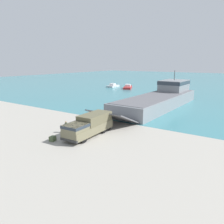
# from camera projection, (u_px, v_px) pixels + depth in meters

# --- Properties ---
(ground_plane) EXTENTS (240.00, 240.00, 0.00)m
(ground_plane) POSITION_uv_depth(u_px,v_px,m) (92.00, 128.00, 33.03)
(ground_plane) COLOR #9E998E
(water_surface) EXTENTS (240.00, 180.00, 0.01)m
(water_surface) POSITION_uv_depth(u_px,v_px,m) (210.00, 81.00, 110.11)
(water_surface) COLOR teal
(water_surface) RESTS_ON ground_plane
(landing_craft) EXTENTS (8.66, 34.09, 7.65)m
(landing_craft) POSITION_uv_depth(u_px,v_px,m) (161.00, 98.00, 49.03)
(landing_craft) COLOR gray
(landing_craft) RESTS_ON ground_plane
(military_truck) EXTENTS (2.90, 8.22, 2.77)m
(military_truck) POSITION_uv_depth(u_px,v_px,m) (89.00, 125.00, 29.34)
(military_truck) COLOR #6B664C
(military_truck) RESTS_ON ground_plane
(soldier_on_ramp) EXTENTS (0.41, 0.50, 1.68)m
(soldier_on_ramp) POSITION_uv_depth(u_px,v_px,m) (66.00, 126.00, 30.53)
(soldier_on_ramp) COLOR #3D4C33
(soldier_on_ramp) RESTS_ON ground_plane
(moored_boat_a) EXTENTS (3.06, 5.89, 1.43)m
(moored_boat_a) POSITION_uv_depth(u_px,v_px,m) (113.00, 86.00, 86.08)
(moored_boat_a) COLOR #B7BABF
(moored_boat_a) RESTS_ON ground_plane
(moored_boat_b) EXTENTS (5.60, 8.14, 1.50)m
(moored_boat_b) POSITION_uv_depth(u_px,v_px,m) (128.00, 87.00, 81.49)
(moored_boat_b) COLOR #B22323
(moored_boat_b) RESTS_ON ground_plane
(cargo_crate) EXTENTS (0.71, 0.81, 0.61)m
(cargo_crate) POSITION_uv_depth(u_px,v_px,m) (53.00, 139.00, 27.47)
(cargo_crate) COLOR #475638
(cargo_crate) RESTS_ON ground_plane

